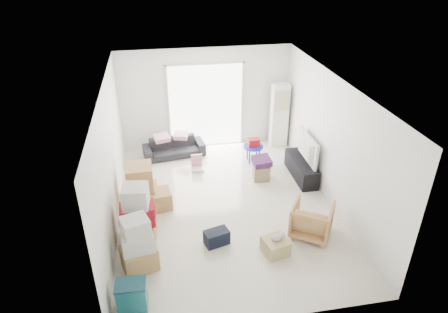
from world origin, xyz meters
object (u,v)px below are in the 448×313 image
object	(u,v)px
armchair	(312,218)
wood_crate	(276,246)
ottoman	(261,172)
television	(302,158)
sofa	(174,145)
tv_console	(301,168)
storage_bins	(132,296)
ac_tower	(279,115)
kids_table	(253,145)

from	to	relation	value
armchair	wood_crate	bearing A→B (deg)	58.10
wood_crate	ottoman	bearing A→B (deg)	81.08
television	sofa	xyz separation A→B (m)	(-2.93, 1.63, -0.21)
tv_console	wood_crate	size ratio (longest dim) A/B	3.16
storage_bins	ottoman	size ratio (longest dim) A/B	1.44
television	ottoman	xyz separation A→B (m)	(-0.97, 0.08, -0.34)
television	ac_tower	bearing A→B (deg)	2.19
ac_tower	sofa	world-z (taller)	ac_tower
storage_bins	ottoman	world-z (taller)	storage_bins
wood_crate	storage_bins	bearing A→B (deg)	-161.40
sofa	wood_crate	bearing A→B (deg)	-77.31
kids_table	storage_bins	bearing A→B (deg)	-124.57
kids_table	tv_console	bearing A→B (deg)	-45.30
ac_tower	armchair	xyz separation A→B (m)	(-0.50, -3.86, -0.50)
armchair	wood_crate	size ratio (longest dim) A/B	1.75
ac_tower	kids_table	size ratio (longest dim) A/B	2.75
sofa	armchair	world-z (taller)	armchair
ac_tower	tv_console	size ratio (longest dim) A/B	1.30
armchair	kids_table	distance (m)	3.06
tv_console	armchair	size ratio (longest dim) A/B	1.80
armchair	tv_console	bearing A→B (deg)	-72.15
storage_bins	wood_crate	distance (m)	2.67
storage_bins	kids_table	bearing A→B (deg)	55.43
television	wood_crate	bearing A→B (deg)	151.48
ac_tower	storage_bins	distance (m)	6.42
kids_table	ac_tower	bearing A→B (deg)	42.20
tv_console	kids_table	distance (m)	1.37
ac_tower	television	size ratio (longest dim) A/B	1.57
kids_table	wood_crate	bearing A→B (deg)	-97.01
ottoman	kids_table	bearing A→B (deg)	88.61
kids_table	wood_crate	distance (m)	3.47
television	storage_bins	bearing A→B (deg)	130.96
ac_tower	television	distance (m)	1.81
storage_bins	wood_crate	xyz separation A→B (m)	(2.53, 0.85, -0.13)
television	ottoman	size ratio (longest dim) A/B	2.98
television	storage_bins	xyz separation A→B (m)	(-3.90, -3.32, -0.25)
ac_tower	kids_table	bearing A→B (deg)	-137.80
armchair	ac_tower	bearing A→B (deg)	-64.70
tv_console	television	bearing A→B (deg)	0.00
ottoman	ac_tower	bearing A→B (deg)	61.47
kids_table	ottoman	bearing A→B (deg)	-91.39
ottoman	wood_crate	distance (m)	2.58
television	kids_table	distance (m)	1.35
ottoman	kids_table	xyz separation A→B (m)	(0.02, 0.88, 0.27)
ac_tower	sofa	xyz separation A→B (m)	(-2.88, -0.15, -0.56)
ac_tower	storage_bins	bearing A→B (deg)	-127.07
tv_console	armchair	world-z (taller)	armchair
ottoman	wood_crate	xyz separation A→B (m)	(-0.40, -2.55, -0.05)
ac_tower	armchair	size ratio (longest dim) A/B	2.33
armchair	storage_bins	bearing A→B (deg)	53.02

